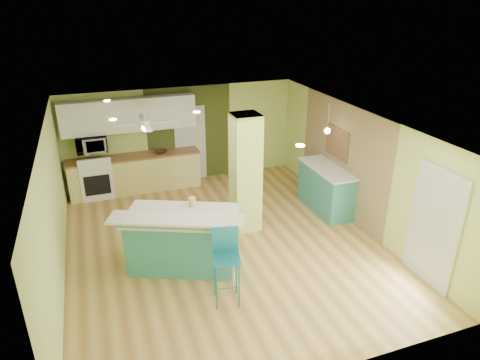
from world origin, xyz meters
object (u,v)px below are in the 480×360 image
at_px(fruit_bowl, 160,152).
at_px(canister, 192,202).
at_px(peninsula, 183,239).
at_px(bar_stool, 226,254).
at_px(side_counter, 326,188).

xyz_separation_m(fruit_bowl, canister, (-0.00, -3.35, 0.16)).
xyz_separation_m(peninsula, canister, (0.27, 0.27, 0.58)).
xyz_separation_m(bar_stool, canister, (-0.19, 1.42, 0.28)).
relative_size(peninsula, side_counter, 1.49).
relative_size(peninsula, canister, 14.16).
xyz_separation_m(bar_stool, fruit_bowl, (-0.19, 4.77, 0.12)).
bearing_deg(bar_stool, fruit_bowl, 104.61).
distance_m(bar_stool, side_counter, 3.89).
distance_m(fruit_bowl, canister, 3.35).
height_order(side_counter, canister, canister).
relative_size(side_counter, fruit_bowl, 5.35).
bearing_deg(canister, side_counter, 14.08).
relative_size(bar_stool, side_counter, 0.79).
height_order(peninsula, bar_stool, bar_stool).
height_order(peninsula, fruit_bowl, peninsula).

